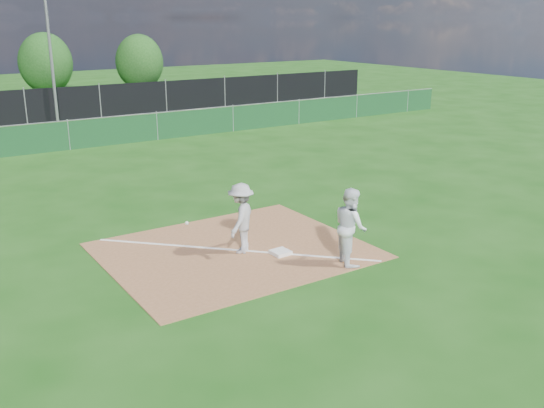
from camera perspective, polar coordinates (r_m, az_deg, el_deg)
The scene contains 13 objects.
ground at distance 22.59m, azimuth -15.05°, elevation 2.75°, with size 90.00×90.00×0.00m, color #14460F.
infield_dirt at distance 14.67m, azimuth -3.55°, elevation -4.39°, with size 6.00×5.00×0.02m, color brown.
foul_line at distance 14.67m, azimuth -3.56°, elevation -4.33°, with size 0.08×7.00×0.01m, color white.
green_fence at distance 27.16m, azimuth -18.58°, elevation 6.10°, with size 44.00×0.05×1.20m, color #0F3819.
black_fence at distance 34.83m, azimuth -22.18°, elevation 8.49°, with size 46.00×0.04×1.80m, color black.
parking_lot at distance 39.82m, azimuth -23.55°, elevation 7.96°, with size 46.00×9.00×0.01m, color black.
light_pole at distance 34.60m, azimuth -20.18°, elevation 13.83°, with size 0.16×0.16×8.00m, color slate.
first_base at distance 14.39m, azimuth 0.81°, elevation -4.57°, with size 0.41×0.41×0.09m, color white.
play_at_first at distance 14.28m, azimuth -2.93°, elevation -1.34°, with size 2.23×1.19×1.69m.
runner at distance 13.77m, azimuth 7.40°, elevation -2.08°, with size 0.86×0.67×1.78m, color white.
car_right at distance 41.17m, azimuth -16.22°, elevation 9.78°, with size 1.64×4.04×1.17m, color black.
tree_mid at distance 47.20m, azimuth -20.53°, elevation 12.31°, with size 3.73×3.73×4.43m.
tree_right at distance 48.12m, azimuth -12.37°, elevation 12.93°, with size 3.57×3.57×4.23m.
Camera 1 is at (-6.74, -10.88, 5.38)m, focal length 40.00 mm.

